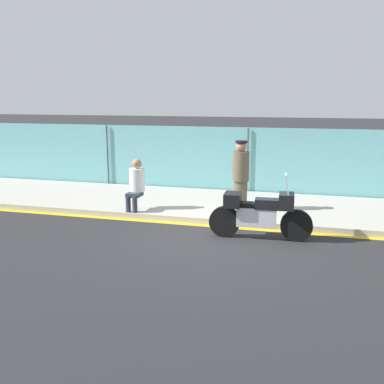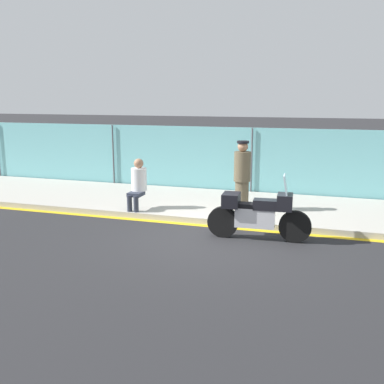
# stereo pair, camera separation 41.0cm
# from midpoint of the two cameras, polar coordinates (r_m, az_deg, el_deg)

# --- Properties ---
(ground_plane) EXTENTS (120.00, 120.00, 0.00)m
(ground_plane) POSITION_cam_midpoint_polar(r_m,az_deg,el_deg) (10.03, 4.00, -5.92)
(ground_plane) COLOR #262628
(sidewalk) EXTENTS (35.47, 3.55, 0.15)m
(sidewalk) POSITION_cam_midpoint_polar(r_m,az_deg,el_deg) (12.61, 6.96, -1.86)
(sidewalk) COLOR #ADA89E
(sidewalk) RESTS_ON ground_plane
(curb_paint_stripe) EXTENTS (35.47, 0.18, 0.01)m
(curb_paint_stripe) POSITION_cam_midpoint_polar(r_m,az_deg,el_deg) (10.87, 5.12, -4.50)
(curb_paint_stripe) COLOR gold
(curb_paint_stripe) RESTS_ON ground_plane
(storefront_fence) EXTENTS (33.69, 0.17, 2.14)m
(storefront_fence) POSITION_cam_midpoint_polar(r_m,az_deg,el_deg) (14.23, 8.46, 3.77)
(storefront_fence) COLOR #6BB2B7
(storefront_fence) RESTS_ON ground_plane
(motorcycle) EXTENTS (2.27, 0.58, 1.47)m
(motorcycle) POSITION_cam_midpoint_polar(r_m,az_deg,el_deg) (9.92, 9.52, -2.70)
(motorcycle) COLOR black
(motorcycle) RESTS_ON ground_plane
(officer_standing) EXTENTS (0.44, 0.44, 1.82)m
(officer_standing) POSITION_cam_midpoint_polar(r_m,az_deg,el_deg) (11.78, 7.38, 2.12)
(officer_standing) COLOR brown
(officer_standing) RESTS_ON sidewalk
(person_seated_on_curb) EXTENTS (0.41, 0.70, 1.34)m
(person_seated_on_curb) POSITION_cam_midpoint_polar(r_m,az_deg,el_deg) (11.93, -5.89, 1.34)
(person_seated_on_curb) COLOR #2D3342
(person_seated_on_curb) RESTS_ON sidewalk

